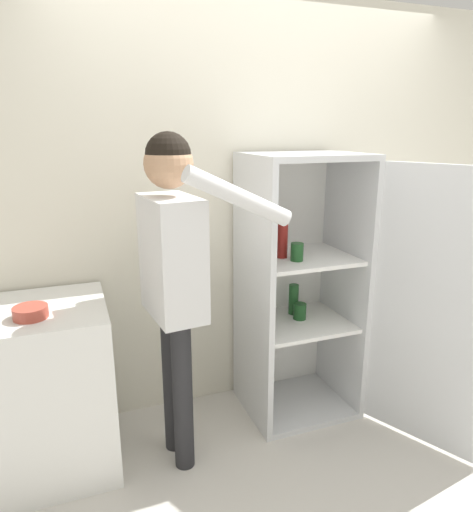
# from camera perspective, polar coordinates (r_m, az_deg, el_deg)

# --- Properties ---
(ground_plane) EXTENTS (12.00, 12.00, 0.00)m
(ground_plane) POSITION_cam_1_polar(r_m,az_deg,el_deg) (2.71, 10.87, -25.46)
(ground_plane) COLOR beige
(wall_back) EXTENTS (7.00, 0.06, 2.55)m
(wall_back) POSITION_cam_1_polar(r_m,az_deg,el_deg) (2.97, 2.34, 5.98)
(wall_back) COLOR silver
(wall_back) RESTS_ON ground_plane
(refrigerator) EXTENTS (1.00, 1.18, 1.64)m
(refrigerator) POSITION_cam_1_polar(r_m,az_deg,el_deg) (2.84, 10.94, -4.32)
(refrigerator) COLOR silver
(refrigerator) RESTS_ON ground_plane
(person) EXTENTS (0.70, 0.54, 1.76)m
(person) POSITION_cam_1_polar(r_m,az_deg,el_deg) (2.29, -7.81, -0.51)
(person) COLOR #262628
(person) RESTS_ON ground_plane
(counter) EXTENTS (0.59, 0.64, 0.91)m
(counter) POSITION_cam_1_polar(r_m,az_deg,el_deg) (2.68, -21.88, -15.06)
(counter) COLOR white
(counter) RESTS_ON ground_plane
(bowl) EXTENTS (0.16, 0.16, 0.06)m
(bowl) POSITION_cam_1_polar(r_m,az_deg,el_deg) (2.37, -24.35, -6.42)
(bowl) COLOR #B24738
(bowl) RESTS_ON counter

